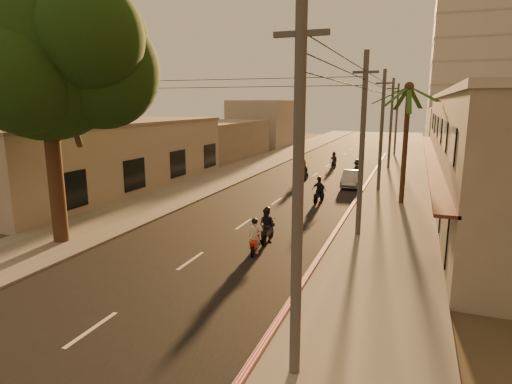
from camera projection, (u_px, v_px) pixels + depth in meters
ground at (165, 279)px, 16.32m from camera, size 160.00×160.00×0.00m
road at (299, 186)px, 34.67m from camera, size 10.00×140.00×0.02m
sidewalk_right at (396, 192)px, 32.10m from camera, size 5.00×140.00×0.12m
sidewalk_left at (215, 180)px, 37.22m from camera, size 5.00×140.00×0.12m
curb_stripe at (354, 203)px, 28.32m from camera, size 0.20×60.00×0.20m
shophouse_row at (504, 150)px, 27.33m from camera, size 8.80×34.20×7.30m
left_building at (106, 155)px, 33.40m from camera, size 8.20×24.20×5.20m
distant_tower at (479, 49)px, 59.40m from camera, size 12.10×12.10×28.00m
broadleaf_tree at (54, 59)px, 18.81m from camera, size 9.60×8.70×12.10m
palm_tree at (409, 94)px, 26.82m from camera, size 5.00×5.00×8.20m
utility_poles at (383, 104)px, 31.23m from camera, size 1.20×48.26×9.00m
filler_right at (463, 133)px, 52.23m from camera, size 8.00×14.00×6.00m
filler_left_near at (217, 140)px, 51.85m from camera, size 8.00×14.00×4.40m
filler_left_far at (265, 123)px, 68.10m from camera, size 8.00×14.00×7.00m
scooter_red at (255, 238)px, 18.96m from camera, size 0.75×1.65×1.63m
scooter_mid_a at (267, 226)px, 20.43m from camera, size 0.87×1.81×1.78m
scooter_mid_b at (319, 191)px, 28.71m from camera, size 1.11×1.82×1.79m
scooter_far_a at (303, 171)px, 36.95m from camera, size 1.04×1.89×1.87m
scooter_far_b at (357, 170)px, 37.63m from camera, size 1.56×1.64×1.75m
parked_car at (351, 179)px, 34.29m from camera, size 1.62×3.98×1.28m
scooter_far_c at (334, 160)px, 44.69m from camera, size 0.82×1.68×1.65m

